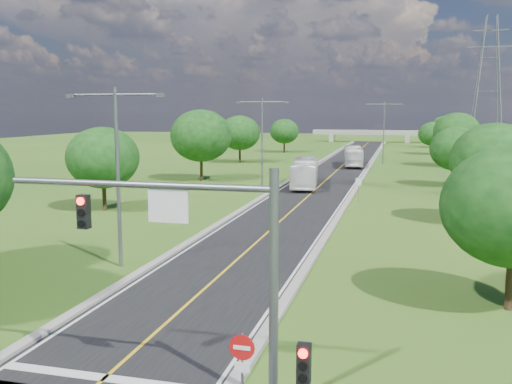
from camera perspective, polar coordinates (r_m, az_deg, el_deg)
ground at (r=77.40m, az=7.61°, el=1.68°), size 260.00×260.00×0.00m
road at (r=83.32m, az=8.12°, el=2.15°), size 8.00×150.00×0.06m
curb_left at (r=83.89m, az=5.23°, el=2.30°), size 0.50×150.00×0.22m
curb_right at (r=82.95m, az=11.04°, el=2.11°), size 0.50×150.00×0.22m
signal_mast at (r=16.78m, az=-5.29°, el=-5.24°), size 8.54×0.33×7.20m
do_not_enter_right at (r=16.95m, az=-1.40°, el=-16.28°), size 0.76×0.11×2.50m
speed_limit_sign at (r=54.95m, az=10.21°, el=0.61°), size 0.55×0.09×2.40m
overpass at (r=156.74m, az=11.24°, el=5.79°), size 30.00×3.00×3.20m
streetlight_near_left at (r=32.32m, az=-13.69°, el=2.95°), size 5.90×0.25×10.00m
streetlight_mid_left at (r=63.27m, az=0.61°, el=5.69°), size 5.90×0.25×10.00m
streetlight_far_right at (r=94.44m, az=12.67°, el=6.35°), size 5.90×0.25×10.00m
power_tower_far at (r=132.50m, az=22.17°, el=9.94°), size 9.00×6.40×28.00m
tree_lb at (r=51.20m, az=-15.07°, el=3.33°), size 6.30×6.30×7.33m
tree_lc at (r=70.71m, az=-5.53°, el=5.62°), size 7.56×7.56×8.79m
tree_ld at (r=94.16m, az=-1.64°, el=5.94°), size 6.72×6.72×7.82m
tree_le at (r=116.87m, az=2.85°, el=6.08°), size 5.88×5.88×6.84m
tree_rb at (r=46.98m, az=22.80°, el=2.93°), size 6.72×6.72×7.82m
tree_rc at (r=68.72m, az=19.39°, el=4.08°), size 5.88×5.88×6.84m
tree_rd at (r=92.73m, az=19.45°, el=5.63°), size 7.14×7.14×8.30m
tree_re at (r=116.55m, az=17.23°, el=5.57°), size 5.46×5.46×6.35m
tree_rf at (r=136.68m, az=18.35°, el=6.13°), size 6.30×6.30×7.33m
bus_outbound at (r=89.56m, az=9.71°, el=3.56°), size 3.83×11.33×3.09m
bus_inbound at (r=65.06m, az=4.91°, el=1.93°), size 4.05×11.60×3.16m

